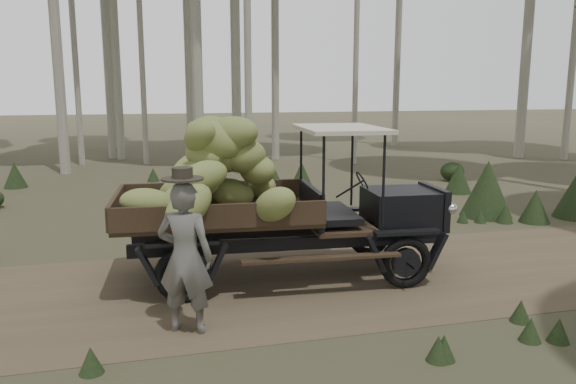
% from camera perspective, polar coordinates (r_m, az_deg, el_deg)
% --- Properties ---
extents(ground, '(120.00, 120.00, 0.00)m').
position_cam_1_polar(ground, '(8.95, 2.66, -9.09)').
color(ground, '#473D2B').
rests_on(ground, ground).
extents(dirt_track, '(70.00, 4.00, 0.01)m').
position_cam_1_polar(dirt_track, '(8.95, 2.66, -9.06)').
color(dirt_track, brown).
rests_on(dirt_track, ground).
extents(banana_truck, '(5.38, 2.66, 2.67)m').
position_cam_1_polar(banana_truck, '(8.74, -4.14, 0.90)').
color(banana_truck, black).
rests_on(banana_truck, ground).
extents(farmer, '(0.82, 0.70, 2.07)m').
position_cam_1_polar(farmer, '(7.03, -10.40, -6.38)').
color(farmer, '#5B5954').
rests_on(farmer, ground).
extents(undergrowth, '(21.41, 22.01, 1.36)m').
position_cam_1_polar(undergrowth, '(8.82, 13.62, -6.06)').
color(undergrowth, '#233319').
rests_on(undergrowth, ground).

